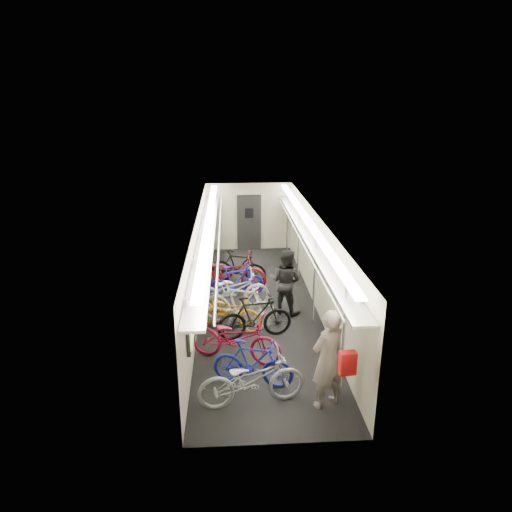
{
  "coord_description": "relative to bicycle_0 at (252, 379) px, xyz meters",
  "views": [
    {
      "loc": [
        -0.71,
        -10.78,
        5.1
      ],
      "look_at": [
        -0.01,
        0.79,
        1.15
      ],
      "focal_mm": 32.0,
      "sensor_mm": 36.0,
      "label": 1
    }
  ],
  "objects": [
    {
      "name": "bicycle_3",
      "position": [
        0.2,
        2.38,
        0.01
      ],
      "size": [
        1.77,
        0.75,
        1.03
      ],
      "primitive_type": "imported",
      "rotation": [
        0.0,
        0.0,
        1.73
      ],
      "color": "black",
      "rests_on": "ground"
    },
    {
      "name": "bicycle_7",
      "position": [
        -0.2,
        4.56,
        -0.01
      ],
      "size": [
        1.69,
        0.88,
        0.98
      ],
      "primitive_type": "imported",
      "rotation": [
        0.0,
        0.0,
        1.84
      ],
      "color": "#1D1BA3",
      "rests_on": "ground"
    },
    {
      "name": "passenger_near",
      "position": [
        1.31,
        -0.1,
        0.42
      ],
      "size": [
        0.8,
        0.7,
        1.83
      ],
      "primitive_type": "imported",
      "rotation": [
        0.0,
        0.0,
        3.61
      ],
      "color": "gray",
      "rests_on": "ground"
    },
    {
      "name": "train_car_shell",
      "position": [
        0.01,
        4.68,
        1.16
      ],
      "size": [
        10.0,
        10.0,
        10.0
      ],
      "color": "black",
      "rests_on": "ground"
    },
    {
      "name": "backpack",
      "position": [
        1.44,
        -0.81,
        0.78
      ],
      "size": [
        0.27,
        0.17,
        0.38
      ],
      "primitive_type": "cube",
      "rotation": [
        0.0,
        0.0,
        0.1
      ],
      "color": "red",
      "rests_on": "passenger_near"
    },
    {
      "name": "bicycle_1",
      "position": [
        0.05,
        0.57,
        -0.03
      ],
      "size": [
        1.61,
        0.87,
        0.93
      ],
      "primitive_type": "imported",
      "rotation": [
        0.0,
        0.0,
        1.28
      ],
      "color": "navy",
      "rests_on": "ground"
    },
    {
      "name": "bicycle_4",
      "position": [
        -0.42,
        2.87,
        -0.04
      ],
      "size": [
        1.84,
        1.29,
        0.92
      ],
      "primitive_type": "imported",
      "rotation": [
        0.0,
        0.0,
        1.14
      ],
      "color": "orange",
      "rests_on": "ground"
    },
    {
      "name": "bicycle_9",
      "position": [
        -0.09,
        5.71,
        0.01
      ],
      "size": [
        1.75,
        0.98,
        1.01
      ],
      "primitive_type": "imported",
      "rotation": [
        0.0,
        0.0,
        1.25
      ],
      "color": "black",
      "rests_on": "ground"
    },
    {
      "name": "bicycle_8",
      "position": [
        -0.39,
        5.09,
        0.06
      ],
      "size": [
        2.2,
        0.95,
        1.13
      ],
      "primitive_type": "imported",
      "rotation": [
        0.0,
        0.0,
        1.48
      ],
      "color": "maroon",
      "rests_on": "ground"
    },
    {
      "name": "bicycle_0",
      "position": [
        0.0,
        0.0,
        0.0
      ],
      "size": [
        1.98,
        0.96,
        1.0
      ],
      "primitive_type": "imported",
      "rotation": [
        0.0,
        0.0,
        1.73
      ],
      "color": "#9F9FA3",
      "rests_on": "ground"
    },
    {
      "name": "bicycle_5",
      "position": [
        -0.13,
        2.98,
        0.06
      ],
      "size": [
        1.93,
        1.15,
        1.12
      ],
      "primitive_type": "imported",
      "rotation": [
        0.0,
        0.0,
        1.21
      ],
      "color": "#BCBCBE",
      "rests_on": "ground"
    },
    {
      "name": "bicycle_6",
      "position": [
        -0.3,
        3.95,
        0.01
      ],
      "size": [
        2.0,
        0.86,
        1.02
      ],
      "primitive_type": "imported",
      "rotation": [
        0.0,
        0.0,
        1.67
      ],
      "color": "silver",
      "rests_on": "ground"
    },
    {
      "name": "bicycle_2",
      "position": [
        -0.25,
        1.46,
        0.01
      ],
      "size": [
        2.06,
        1.31,
        1.02
      ],
      "primitive_type": "imported",
      "rotation": [
        0.0,
        0.0,
        1.22
      ],
      "color": "maroon",
      "rests_on": "ground"
    },
    {
      "name": "passenger_mid",
      "position": [
        1.04,
        3.65,
        0.34
      ],
      "size": [
        1.03,
        0.98,
        1.68
      ],
      "primitive_type": "imported",
      "rotation": [
        0.0,
        0.0,
        2.56
      ],
      "color": "black",
      "rests_on": "ground"
    }
  ]
}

